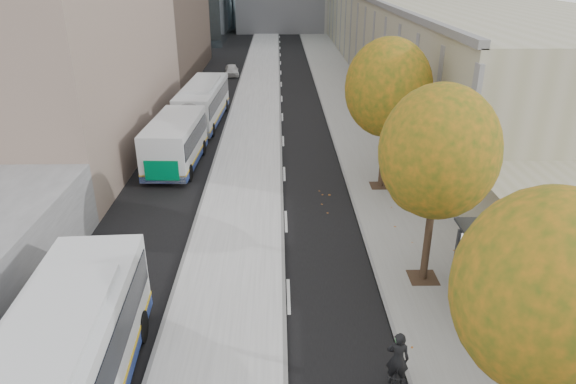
{
  "coord_description": "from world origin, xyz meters",
  "views": [
    {
      "loc": [
        -1.98,
        -3.71,
        11.3
      ],
      "look_at": [
        -1.59,
        15.86,
        2.5
      ],
      "focal_mm": 32.0,
      "sensor_mm": 36.0,
      "label": 1
    }
  ],
  "objects_px": {
    "distant_car": "(232,70)",
    "bus_far": "(193,117)",
    "cyclist": "(396,373)",
    "bus_shelter": "(507,258)"
  },
  "relations": [
    {
      "from": "bus_far",
      "to": "bus_shelter",
      "type": "bearing_deg",
      "value": -52.79
    },
    {
      "from": "cyclist",
      "to": "distant_car",
      "type": "bearing_deg",
      "value": 114.25
    },
    {
      "from": "bus_shelter",
      "to": "distant_car",
      "type": "distance_m",
      "value": 43.43
    },
    {
      "from": "distant_car",
      "to": "bus_far",
      "type": "bearing_deg",
      "value": -99.47
    },
    {
      "from": "bus_far",
      "to": "cyclist",
      "type": "relative_size",
      "value": 8.03
    },
    {
      "from": "cyclist",
      "to": "distant_car",
      "type": "xyz_separation_m",
      "value": [
        -8.22,
        45.26,
        -0.22
      ]
    },
    {
      "from": "cyclist",
      "to": "distant_car",
      "type": "distance_m",
      "value": 46.0
    },
    {
      "from": "bus_shelter",
      "to": "distant_car",
      "type": "bearing_deg",
      "value": 106.95
    },
    {
      "from": "bus_far",
      "to": "distant_car",
      "type": "distance_m",
      "value": 21.92
    },
    {
      "from": "bus_far",
      "to": "distant_car",
      "type": "bearing_deg",
      "value": 90.4
    }
  ]
}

